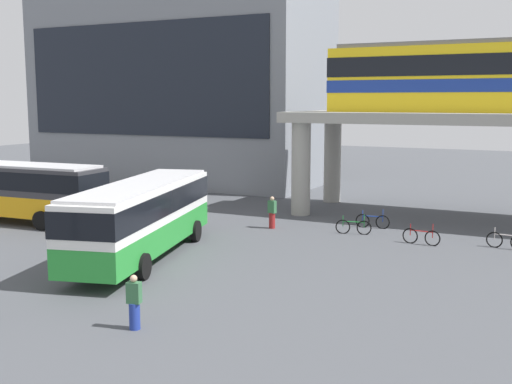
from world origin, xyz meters
The scene contains 10 objects.
ground_plane centered at (0.00, 10.00, 0.00)m, with size 120.00×120.00×0.00m, color #47494F.
station_building centered at (-13.71, 25.00, 7.43)m, with size 23.38×10.54×14.85m.
bus_main centered at (-0.73, 2.01, 1.99)m, with size 5.25×11.32×3.22m.
bus_secondary centered at (-12.04, 5.50, 1.99)m, with size 11.17×3.22×3.22m.
bicycle_green centered at (5.76, 10.64, 0.36)m, with size 1.76×0.44×1.04m.
bicycle_silver centered at (12.90, 10.68, 0.36)m, with size 1.79×0.25×1.04m.
bicycle_blue centered at (6.18, 12.56, 0.36)m, with size 1.78×0.27×1.04m.
bicycle_red centered at (9.28, 9.84, 0.36)m, with size 1.79×0.23×1.04m.
pedestrian_at_kerb centered at (4.15, -5.02, 0.76)m, with size 0.45×0.34×1.63m.
pedestrian_walking_across centered at (1.51, 10.14, 0.79)m, with size 0.44×0.32×1.68m.
Camera 1 is at (15.23, -19.38, 6.63)m, focal length 44.62 mm.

